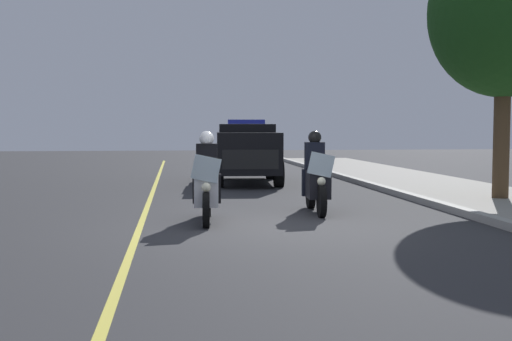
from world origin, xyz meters
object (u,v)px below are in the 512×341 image
police_suv (246,150)px  police_motorcycle_lead_left (207,185)px  tree_mid_block (505,13)px  police_motorcycle_lead_right (316,179)px

police_suv → police_motorcycle_lead_left: bearing=-11.1°
police_suv → tree_mid_block: tree_mid_block is taller
police_motorcycle_lead_left → tree_mid_block: 8.47m
police_motorcycle_lead_left → tree_mid_block: bearing=108.8°
police_motorcycle_lead_left → police_motorcycle_lead_right: same height
police_motorcycle_lead_right → police_motorcycle_lead_left: bearing=-66.0°
police_suv → tree_mid_block: size_ratio=0.78×
police_motorcycle_lead_left → police_motorcycle_lead_right: 2.56m
police_motorcycle_lead_right → police_suv: size_ratio=0.43×
police_motorcycle_lead_left → police_suv: bearing=168.9°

